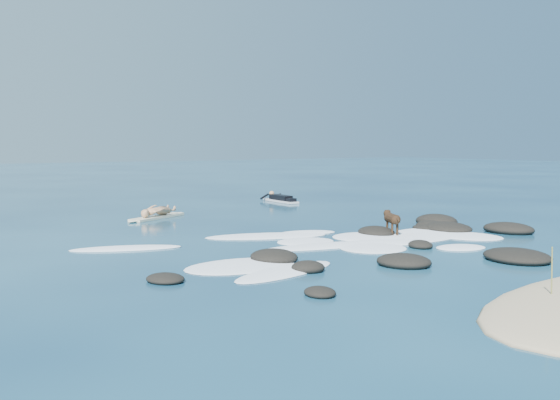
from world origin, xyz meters
TOP-DOWN VIEW (x-y plane):
  - ground at (0.00, 0.00)m, footprint 160.00×160.00m
  - reef_rocks at (1.91, -1.04)m, footprint 14.87×7.42m
  - breaking_foam at (-0.59, -0.00)m, footprint 12.39×6.79m
  - standing_surfer_rig at (-2.88, 8.45)m, footprint 2.93×1.88m
  - paddling_surfer_rig at (4.57, 11.42)m, footprint 1.21×2.70m
  - dog at (1.40, 0.42)m, footprint 0.62×1.17m

SIDE VIEW (x-z plane):
  - ground at x=0.00m, z-range 0.00..0.00m
  - breaking_foam at x=-0.59m, z-range -0.05..0.07m
  - reef_rocks at x=1.91m, z-range -0.16..0.35m
  - paddling_surfer_rig at x=4.57m, z-range -0.07..0.39m
  - dog at x=1.40m, z-range 0.13..0.91m
  - standing_surfer_rig at x=-2.88m, z-range -0.19..1.64m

